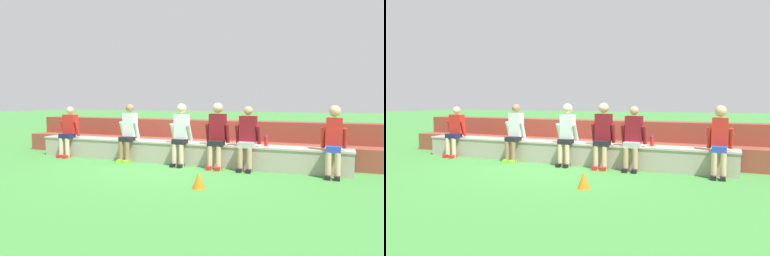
% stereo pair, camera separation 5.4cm
% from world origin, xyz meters
% --- Properties ---
extents(ground_plane, '(80.00, 80.00, 0.00)m').
position_xyz_m(ground_plane, '(0.00, 0.00, 0.00)').
color(ground_plane, '#428E3D').
extents(stone_seating_wall, '(7.88, 0.57, 0.52)m').
position_xyz_m(stone_seating_wall, '(0.00, 0.27, 0.28)').
color(stone_seating_wall, '#A8A08E').
rests_on(stone_seating_wall, ground).
extents(brick_bleachers, '(10.37, 1.23, 0.98)m').
position_xyz_m(brick_bleachers, '(0.00, 1.41, 0.41)').
color(brick_bleachers, brown).
rests_on(brick_bleachers, ground).
extents(person_far_left, '(0.56, 0.51, 1.35)m').
position_xyz_m(person_far_left, '(-3.09, 0.00, 0.73)').
color(person_far_left, beige).
rests_on(person_far_left, ground).
extents(person_left_of_center, '(0.50, 0.53, 1.43)m').
position_xyz_m(person_left_of_center, '(-1.19, -0.02, 0.75)').
color(person_left_of_center, '#996B4C').
rests_on(person_left_of_center, ground).
extents(person_center, '(0.50, 0.49, 1.44)m').
position_xyz_m(person_center, '(0.24, -0.03, 0.78)').
color(person_center, beige).
rests_on(person_center, ground).
extents(person_right_of_center, '(0.54, 0.49, 1.46)m').
position_xyz_m(person_right_of_center, '(1.12, -0.02, 0.79)').
color(person_right_of_center, '#DBAD89').
rests_on(person_right_of_center, ground).
extents(person_far_right, '(0.54, 0.52, 1.40)m').
position_xyz_m(person_far_right, '(1.80, 0.01, 0.75)').
color(person_far_right, tan).
rests_on(person_far_right, ground).
extents(person_rightmost_edge, '(0.48, 0.56, 1.42)m').
position_xyz_m(person_rightmost_edge, '(3.53, 0.00, 0.76)').
color(person_rightmost_edge, '#DBAD89').
rests_on(person_rightmost_edge, ground).
extents(water_bottle_near_left, '(0.08, 0.08, 0.22)m').
position_xyz_m(water_bottle_near_left, '(2.15, 0.29, 0.62)').
color(water_bottle_near_left, red).
rests_on(water_bottle_near_left, stone_seating_wall).
extents(water_bottle_mid_right, '(0.07, 0.07, 0.22)m').
position_xyz_m(water_bottle_mid_right, '(1.51, 0.31, 0.62)').
color(water_bottle_mid_right, silver).
rests_on(water_bottle_mid_right, stone_seating_wall).
extents(plastic_cup_left_end, '(0.08, 0.08, 0.11)m').
position_xyz_m(plastic_cup_left_end, '(-0.09, 0.31, 0.57)').
color(plastic_cup_left_end, blue).
rests_on(plastic_cup_left_end, stone_seating_wall).
extents(sports_cone, '(0.22, 0.22, 0.29)m').
position_xyz_m(sports_cone, '(1.42, -1.87, 0.14)').
color(sports_cone, orange).
rests_on(sports_cone, ground).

